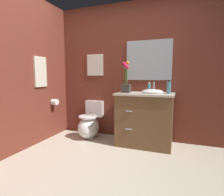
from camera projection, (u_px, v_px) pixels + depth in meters
ground_plane at (85, 178)px, 2.08m from camera, size 8.66×8.66×0.00m
wall_back at (135, 72)px, 3.34m from camera, size 4.04×0.05×2.50m
wall_left at (23, 71)px, 2.82m from camera, size 0.05×4.36×2.50m
toilet at (90, 125)px, 3.45m from camera, size 0.38×0.59×0.69m
vanity_cabinet at (145, 119)px, 3.04m from camera, size 0.94×0.56×1.07m
flower_vase at (126, 81)px, 3.04m from camera, size 0.14×0.14×0.53m
soap_bottle at (169, 87)px, 2.87m from camera, size 0.06×0.06×0.22m
lotion_bottle at (149, 88)px, 2.97m from camera, size 0.05×0.05×0.18m
wall_poster at (95, 65)px, 3.56m from camera, size 0.34×0.01×0.42m
wall_mirror at (149, 60)px, 3.19m from camera, size 0.80×0.01×0.70m
hanging_towel at (40, 72)px, 3.12m from camera, size 0.03×0.28×0.52m
toilet_paper_roll at (55, 102)px, 3.43m from camera, size 0.11×0.11×0.11m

